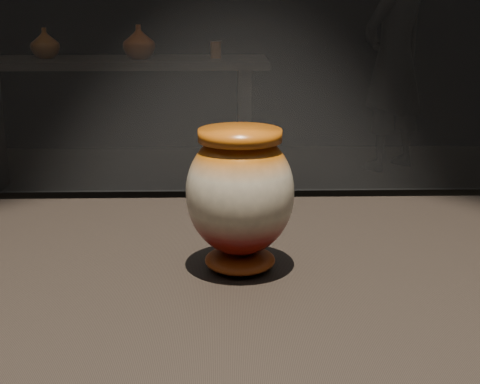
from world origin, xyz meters
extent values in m
cube|color=black|center=(0.00, 0.00, 0.88)|extent=(2.00, 0.80, 0.05)
ellipsoid|color=#640E08|center=(0.10, 0.05, 0.91)|extent=(0.10, 0.10, 0.03)
ellipsoid|color=beige|center=(0.10, 0.05, 1.01)|extent=(0.15, 0.15, 0.17)
cylinder|color=#CB6713|center=(0.10, 0.05, 1.09)|extent=(0.11, 0.11, 0.02)
cube|color=black|center=(-0.63, 3.56, 0.88)|extent=(2.00, 0.60, 0.05)
cube|color=black|center=(0.22, 3.56, 0.42)|extent=(0.08, 0.50, 0.85)
imported|color=#914515|center=(-1.06, 3.58, 1.00)|extent=(0.20, 0.20, 0.19)
imported|color=#640E08|center=(-0.45, 3.52, 1.01)|extent=(0.22, 0.22, 0.21)
cylinder|color=#914515|center=(0.03, 3.57, 0.95)|extent=(0.07, 0.07, 0.11)
imported|color=black|center=(1.36, 4.22, 0.83)|extent=(0.72, 0.68, 1.66)
camera|label=1|loc=(0.08, -0.82, 1.26)|focal=50.00mm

